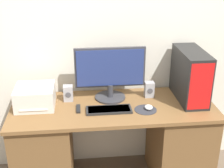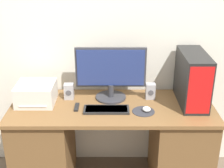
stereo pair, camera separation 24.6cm
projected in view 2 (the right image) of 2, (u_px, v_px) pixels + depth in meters
The scene contains 11 objects.
wall_back at pixel (113, 25), 2.65m from camera, with size 6.40×0.05×2.70m.
desk at pixel (113, 144), 2.69m from camera, with size 1.66×0.64×0.77m.
monitor at pixel (112, 72), 2.58m from camera, with size 0.59×0.26×0.45m.
keyboard at pixel (108, 109), 2.46m from camera, with size 0.36×0.14×0.02m.
mousepad at pixel (145, 111), 2.45m from camera, with size 0.18×0.18×0.00m.
mouse at pixel (148, 109), 2.45m from camera, with size 0.06×0.07×0.03m.
computer_tower at pixel (194, 79), 2.52m from camera, with size 0.20×0.48×0.42m.
printer at pixel (37, 93), 2.57m from camera, with size 0.31×0.30×0.17m.
speaker_left at pixel (70, 91), 2.64m from camera, with size 0.08×0.07×0.13m.
speaker_right at pixel (152, 91), 2.64m from camera, with size 0.08×0.07×0.13m.
remote_control at pixel (78, 107), 2.50m from camera, with size 0.03×0.13×0.02m.
Camera 2 is at (-0.00, -1.94, 1.94)m, focal length 50.00 mm.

